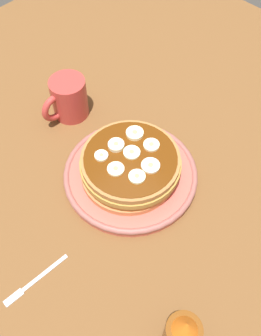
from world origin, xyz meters
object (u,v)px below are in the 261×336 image
plate (130,174)px  banana_slice_5 (151,145)px  banana_slice_7 (135,133)px  banana_slice_2 (116,146)px  banana_slice_3 (137,177)px  fork (33,282)px  banana_slice_1 (114,168)px  banana_slice_0 (132,153)px  banana_slice_6 (151,166)px  coffee_mug (68,98)px  banana_slice_4 (101,156)px  syrup_bottle (181,336)px  pancake_stack (130,165)px

plate → banana_slice_5: size_ratio=8.55×
plate → banana_slice_7: size_ratio=7.71×
plate → banana_slice_2: banana_slice_2 is taller
banana_slice_3 → fork: bearing=-2.4°
plate → banana_slice_1: bearing=-6.4°
banana_slice_0 → banana_slice_6: bearing=92.3°
banana_slice_1 → banana_slice_5: size_ratio=1.02×
banana_slice_5 → fork: bearing=3.5°
fork → coffee_mug: bearing=-140.5°
banana_slice_1 → coffee_mug: size_ratio=0.28×
banana_slice_4 → fork: banana_slice_4 is taller
coffee_mug → fork: coffee_mug is taller
plate → syrup_bottle: 33.07cm
pancake_stack → banana_slice_1: 4.89cm
banana_slice_2 → fork: banana_slice_2 is taller
banana_slice_0 → banana_slice_5: size_ratio=1.04×
pancake_stack → banana_slice_1: banana_slice_1 is taller
banana_slice_7 → pancake_stack: bearing=34.7°
banana_slice_0 → banana_slice_3: same height
syrup_bottle → banana_slice_1: bearing=-116.3°
banana_slice_3 → banana_slice_5: same height
banana_slice_0 → banana_slice_5: 4.25cm
banana_slice_0 → pancake_stack: bearing=26.6°
coffee_mug → banana_slice_1: bearing=71.8°
banana_slice_3 → plate: bearing=-121.5°
banana_slice_6 → plate: bearing=-75.4°
banana_slice_4 → plate: bearing=131.4°
banana_slice_7 → coffee_mug: (1.44, -19.18, -2.38)cm
plate → banana_slice_4: size_ratio=10.25×
banana_slice_1 → banana_slice_7: (-8.72, -2.91, 0.13)cm
pancake_stack → coffee_mug: coffee_mug is taller
banana_slice_2 → syrup_bottle: (17.67, 31.37, -1.43)cm
plate → banana_slice_3: banana_slice_3 is taller
syrup_bottle → banana_slice_4: bearing=-114.0°
banana_slice_3 → banana_slice_5: (-7.35, -3.05, 0.02)cm
pancake_stack → banana_slice_0: 2.91cm
pancake_stack → banana_slice_6: bearing=103.9°
plate → banana_slice_7: (-4.72, -3.36, 6.14)cm
banana_slice_2 → banana_slice_3: bearing=73.5°
banana_slice_1 → banana_slice_6: same height
banana_slice_2 → coffee_mug: bearing=-100.4°
banana_slice_0 → banana_slice_6: 4.73cm
banana_slice_2 → fork: 29.27cm
banana_slice_1 → banana_slice_6: (-5.09, 4.64, 0.02)cm
coffee_mug → fork: size_ratio=0.89×
fork → syrup_bottle: size_ratio=0.98×
banana_slice_0 → banana_slice_1: bearing=1.1°
plate → banana_slice_0: (-0.90, -0.54, 6.00)cm
banana_slice_6 → fork: bearing=-2.4°
banana_slice_0 → banana_slice_2: banana_slice_2 is taller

